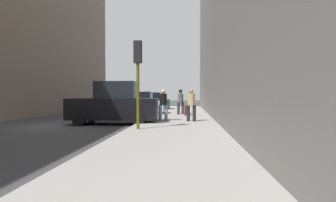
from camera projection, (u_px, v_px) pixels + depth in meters
The scene contains 12 objects.
ground_plane at pixel (59, 126), 13.25m from camera, with size 120.00×120.00×0.00m, color #38383A.
sidewalk at pixel (177, 125), 12.78m from camera, with size 4.00×40.00×0.15m, color gray.
parked_black_suv at pixel (114, 105), 13.85m from camera, with size 4.64×2.13×2.25m.
parked_silver_sedan at pixel (137, 104), 20.02m from camera, with size 4.21×2.08×1.79m.
parked_dark_green_sedan at pixel (149, 102), 26.32m from camera, with size 4.26×2.18×1.79m.
fire_hydrant at pixel (162, 108), 20.86m from camera, with size 0.42×0.22×0.70m.
traffic_light at pixel (138, 65), 10.68m from camera, with size 0.32×0.32×3.60m.
pedestrian_with_beanie at pixel (181, 101), 18.77m from camera, with size 0.51×0.44×1.78m.
pedestrian_in_tan_coat at pixel (191, 103), 13.89m from camera, with size 0.52×0.45×1.71m.
pedestrian_in_jeans at pixel (163, 103), 14.26m from camera, with size 0.51×0.42×1.71m.
pedestrian_in_red_jacket at pixel (181, 101), 20.34m from camera, with size 0.53×0.48×1.71m.
rolling_suitcase at pixel (187, 110), 17.98m from camera, with size 0.36×0.56×1.04m.
Camera 1 is at (6.56, -12.74, 1.55)m, focal length 28.00 mm.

